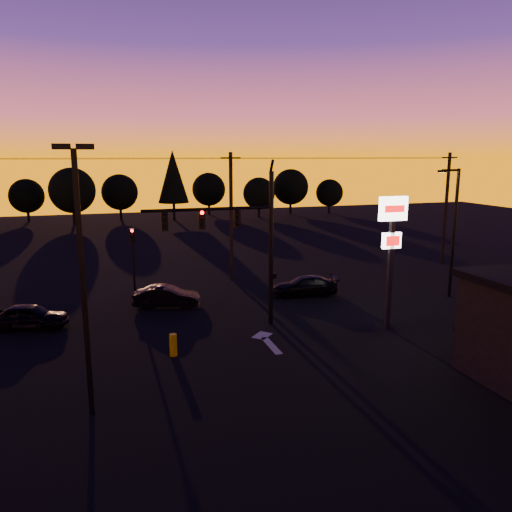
% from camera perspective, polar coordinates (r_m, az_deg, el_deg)
% --- Properties ---
extents(ground, '(120.00, 120.00, 0.00)m').
position_cam_1_polar(ground, '(22.79, 1.41, -11.23)').
color(ground, black).
rests_on(ground, ground).
extents(lane_arrow, '(1.20, 3.10, 0.01)m').
position_cam_1_polar(lane_arrow, '(24.40, 1.25, -9.64)').
color(lane_arrow, beige).
rests_on(lane_arrow, ground).
extents(traffic_signal_mast, '(6.79, 0.52, 8.58)m').
position_cam_1_polar(traffic_signal_mast, '(25.10, -1.70, 2.63)').
color(traffic_signal_mast, black).
rests_on(traffic_signal_mast, ground).
extents(secondary_signal, '(0.30, 0.31, 4.35)m').
position_cam_1_polar(secondary_signal, '(31.97, -13.88, 0.44)').
color(secondary_signal, black).
rests_on(secondary_signal, ground).
extents(parking_lot_light, '(1.25, 0.30, 9.14)m').
position_cam_1_polar(parking_lot_light, '(17.26, -19.30, -0.96)').
color(parking_lot_light, black).
rests_on(parking_lot_light, ground).
extents(pylon_sign, '(1.50, 0.28, 6.80)m').
position_cam_1_polar(pylon_sign, '(25.76, 15.26, 2.40)').
color(pylon_sign, black).
rests_on(pylon_sign, ground).
extents(streetlight, '(1.55, 0.35, 8.00)m').
position_cam_1_polar(streetlight, '(33.07, 21.61, 3.06)').
color(streetlight, black).
rests_on(streetlight, ground).
extents(utility_pole_1, '(1.40, 0.26, 9.00)m').
position_cam_1_polar(utility_pole_1, '(35.27, -2.86, 4.61)').
color(utility_pole_1, black).
rests_on(utility_pole_1, ground).
extents(utility_pole_2, '(1.40, 0.26, 9.00)m').
position_cam_1_polar(utility_pole_2, '(43.43, 20.88, 5.17)').
color(utility_pole_2, black).
rests_on(utility_pole_2, ground).
extents(power_wires, '(36.00, 1.22, 0.07)m').
position_cam_1_polar(power_wires, '(35.02, -2.92, 11.08)').
color(power_wires, black).
rests_on(power_wires, ground).
extents(bollard, '(0.33, 0.33, 1.00)m').
position_cam_1_polar(bollard, '(22.82, -9.44, -10.00)').
color(bollard, '#C4AA00').
rests_on(bollard, ground).
extents(tree_1, '(4.54, 4.54, 5.71)m').
position_cam_1_polar(tree_1, '(73.65, -24.74, 6.25)').
color(tree_1, black).
rests_on(tree_1, ground).
extents(tree_2, '(5.77, 5.78, 7.26)m').
position_cam_1_polar(tree_2, '(68.10, -20.27, 7.04)').
color(tree_2, black).
rests_on(tree_2, ground).
extents(tree_3, '(4.95, 4.95, 6.22)m').
position_cam_1_polar(tree_3, '(72.11, -15.31, 7.05)').
color(tree_3, black).
rests_on(tree_3, ground).
extents(tree_4, '(4.18, 4.18, 9.50)m').
position_cam_1_polar(tree_4, '(69.64, -9.47, 8.95)').
color(tree_4, black).
rests_on(tree_4, ground).
extents(tree_5, '(4.95, 4.95, 6.22)m').
position_cam_1_polar(tree_5, '(75.73, -5.43, 7.59)').
color(tree_5, black).
rests_on(tree_5, ground).
extents(tree_6, '(4.54, 4.54, 5.71)m').
position_cam_1_polar(tree_6, '(71.51, 0.35, 7.16)').
color(tree_6, black).
rests_on(tree_6, ground).
extents(tree_7, '(5.36, 5.36, 6.74)m').
position_cam_1_polar(tree_7, '(76.30, 3.98, 7.88)').
color(tree_7, black).
rests_on(tree_7, ground).
extents(tree_8, '(4.12, 4.12, 5.19)m').
position_cam_1_polar(tree_8, '(77.85, 8.39, 7.16)').
color(tree_8, black).
rests_on(tree_8, ground).
extents(car_left, '(4.08, 2.45, 1.30)m').
position_cam_1_polar(car_left, '(28.32, -24.45, -6.30)').
color(car_left, black).
rests_on(car_left, ground).
extents(car_mid, '(4.06, 2.40, 1.26)m').
position_cam_1_polar(car_mid, '(29.83, -10.18, -4.59)').
color(car_mid, black).
rests_on(car_mid, ground).
extents(car_right, '(4.48, 2.51, 1.23)m').
position_cam_1_polar(car_right, '(31.97, 5.56, -3.41)').
color(car_right, black).
rests_on(car_right, ground).
extents(suv_parked, '(2.49, 5.11, 1.40)m').
position_cam_1_polar(suv_parked, '(25.04, 27.10, -8.70)').
color(suv_parked, black).
rests_on(suv_parked, ground).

